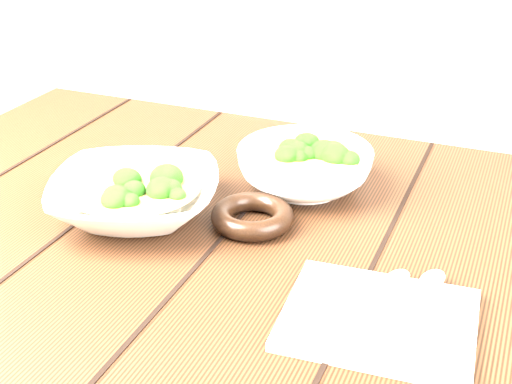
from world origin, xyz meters
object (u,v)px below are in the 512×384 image
at_px(soup_bowl_front, 135,195).
at_px(soup_bowl_back, 304,167).
at_px(trivet, 252,216).
at_px(napkin, 379,319).
at_px(table, 246,303).

xyz_separation_m(soup_bowl_front, soup_bowl_back, (0.19, 0.17, 0.00)).
relative_size(soup_bowl_front, trivet, 2.63).
bearing_deg(trivet, napkin, -35.38).
xyz_separation_m(soup_bowl_front, napkin, (0.37, -0.12, -0.03)).
distance_m(table, soup_bowl_back, 0.22).
relative_size(soup_bowl_front, napkin, 1.46).
distance_m(table, soup_bowl_front, 0.22).
xyz_separation_m(soup_bowl_front, trivet, (0.16, 0.03, -0.02)).
height_order(soup_bowl_front, napkin, soup_bowl_front).
bearing_deg(napkin, soup_bowl_front, 158.61).
height_order(soup_bowl_back, trivet, soup_bowl_back).
relative_size(table, trivet, 10.64).
bearing_deg(trivet, soup_bowl_back, 78.37).
xyz_separation_m(table, soup_bowl_back, (0.03, 0.15, 0.15)).
bearing_deg(table, trivet, 75.88).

